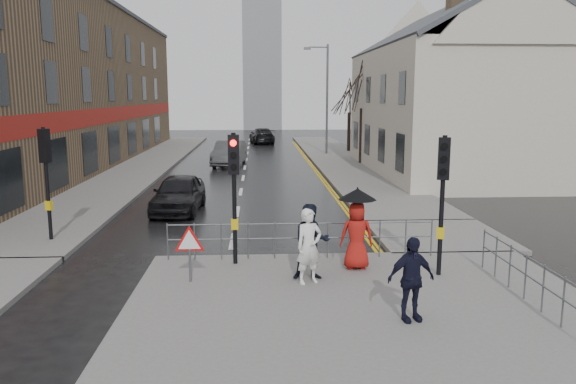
{
  "coord_description": "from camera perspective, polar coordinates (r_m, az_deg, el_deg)",
  "views": [
    {
      "loc": [
        0.8,
        -13.95,
        4.46
      ],
      "look_at": [
        1.73,
        3.13,
        1.51
      ],
      "focal_mm": 35.0,
      "sensor_mm": 36.0,
      "label": 1
    }
  ],
  "objects": [
    {
      "name": "church_tower",
      "position": [
        76.09,
        -2.66,
        13.21
      ],
      "size": [
        5.0,
        5.0,
        18.0
      ],
      "primitive_type": "cube",
      "color": "gray",
      "rests_on": "ground"
    },
    {
      "name": "tree_near",
      "position": [
        36.58,
        7.57,
        10.77
      ],
      "size": [
        2.4,
        2.4,
        6.58
      ],
      "color": "black",
      "rests_on": "right_pavement"
    },
    {
      "name": "pedestrian_a",
      "position": [
        13.03,
        2.15,
        -5.52
      ],
      "size": [
        0.76,
        0.64,
        1.76
      ],
      "primitive_type": "imported",
      "rotation": [
        0.0,
        0.0,
        0.4
      ],
      "color": "white",
      "rests_on": "near_pavement"
    },
    {
      "name": "traffic_signal_near_right",
      "position": [
        13.82,
        15.46,
        1.1
      ],
      "size": [
        0.34,
        0.33,
        3.4
      ],
      "color": "black",
      "rests_on": "near_pavement"
    },
    {
      "name": "building_left_terrace",
      "position": [
        38.17,
        -23.08,
        9.83
      ],
      "size": [
        8.0,
        42.0,
        10.0
      ],
      "primitive_type": "cube",
      "color": "#7A6146",
      "rests_on": "ground"
    },
    {
      "name": "car_parked",
      "position": [
        22.1,
        -11.05,
        -0.14
      ],
      "size": [
        1.93,
        4.31,
        1.44
      ],
      "primitive_type": "imported",
      "rotation": [
        0.0,
        0.0,
        -0.05
      ],
      "color": "black",
      "rests_on": "ground"
    },
    {
      "name": "tree_far",
      "position": [
        44.54,
        6.27,
        9.69
      ],
      "size": [
        2.4,
        2.4,
        5.64
      ],
      "color": "black",
      "rests_on": "right_pavement"
    },
    {
      "name": "guard_railing_side",
      "position": [
        13.08,
        23.04,
        -7.07
      ],
      "size": [
        0.04,
        4.54,
        1.0
      ],
      "color": "#595B5E",
      "rests_on": "near_pavement"
    },
    {
      "name": "building_right_cream",
      "position": [
        33.86,
        16.45,
        9.94
      ],
      "size": [
        9.0,
        16.4,
        10.1
      ],
      "color": "beige",
      "rests_on": "ground"
    },
    {
      "name": "car_far",
      "position": [
        52.96,
        -2.67,
        5.73
      ],
      "size": [
        2.54,
        5.15,
        1.44
      ],
      "primitive_type": "imported",
      "rotation": [
        0.0,
        0.0,
        3.25
      ],
      "color": "black",
      "rests_on": "ground"
    },
    {
      "name": "left_pavement",
      "position": [
        37.92,
        -14.22,
        2.84
      ],
      "size": [
        4.0,
        44.0,
        0.14
      ],
      "primitive_type": "cube",
      "color": "#605E5B",
      "rests_on": "ground"
    },
    {
      "name": "car_mid",
      "position": [
        36.3,
        -5.97,
        3.93
      ],
      "size": [
        2.22,
        4.95,
        1.58
      ],
      "primitive_type": "imported",
      "rotation": [
        0.0,
        0.0,
        -0.12
      ],
      "color": "#3C3F41",
      "rests_on": "ground"
    },
    {
      "name": "pedestrian_d",
      "position": [
        11.18,
        12.38,
        -8.63
      ],
      "size": [
        1.04,
        0.62,
        1.66
      ],
      "primitive_type": "imported",
      "rotation": [
        0.0,
        0.0,
        0.23
      ],
      "color": "black",
      "rests_on": "near_pavement"
    },
    {
      "name": "warning_sign",
      "position": [
        13.29,
        -9.98,
        -5.27
      ],
      "size": [
        0.8,
        0.07,
        1.35
      ],
      "color": "#595B5E",
      "rests_on": "near_pavement"
    },
    {
      "name": "ground",
      "position": [
        14.67,
        -6.17,
        -7.98
      ],
      "size": [
        120.0,
        120.0,
        0.0
      ],
      "primitive_type": "plane",
      "color": "black",
      "rests_on": "ground"
    },
    {
      "name": "traffic_signal_far_left",
      "position": [
        18.2,
        -23.39,
        2.67
      ],
      "size": [
        0.34,
        0.33,
        3.4
      ],
      "color": "black",
      "rests_on": "left_pavement"
    },
    {
      "name": "pedestrian_b",
      "position": [
        13.32,
        2.39,
        -5.08
      ],
      "size": [
        0.9,
        0.71,
        1.81
      ],
      "primitive_type": "imported",
      "rotation": [
        0.0,
        0.0,
        0.03
      ],
      "color": "black",
      "rests_on": "near_pavement"
    },
    {
      "name": "pavement_bridge_right",
      "position": [
        18.41,
        15.04,
        -4.35
      ],
      "size": [
        4.0,
        4.2,
        0.14
      ],
      "primitive_type": "cube",
      "color": "#605E5B",
      "rests_on": "ground"
    },
    {
      "name": "right_pavement",
      "position": [
        39.61,
        5.18,
        3.39
      ],
      "size": [
        4.0,
        40.0,
        0.14
      ],
      "primitive_type": "cube",
      "color": "#605E5B",
      "rests_on": "ground"
    },
    {
      "name": "guard_railing_front",
      "position": [
        15.03,
        1.35,
        -4.08
      ],
      "size": [
        7.14,
        0.04,
        1.0
      ],
      "color": "#595B5E",
      "rests_on": "near_pavement"
    },
    {
      "name": "street_lamp",
      "position": [
        42.25,
        3.76,
        10.1
      ],
      "size": [
        1.83,
        0.25,
        8.0
      ],
      "color": "#595B5E",
      "rests_on": "right_pavement"
    },
    {
      "name": "pedestrian_with_umbrella",
      "position": [
        14.15,
        7.01,
        -3.37
      ],
      "size": [
        0.96,
        0.96,
        2.05
      ],
      "color": "#A91913",
      "rests_on": "near_pavement"
    },
    {
      "name": "near_pavement",
      "position": [
        11.55,
        8.29,
        -12.67
      ],
      "size": [
        10.0,
        9.0,
        0.14
      ],
      "primitive_type": "cube",
      "color": "#605E5B",
      "rests_on": "ground"
    },
    {
      "name": "traffic_signal_near_left",
      "position": [
        14.3,
        -5.51,
        1.69
      ],
      "size": [
        0.28,
        0.27,
        3.4
      ],
      "color": "black",
      "rests_on": "near_pavement"
    }
  ]
}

